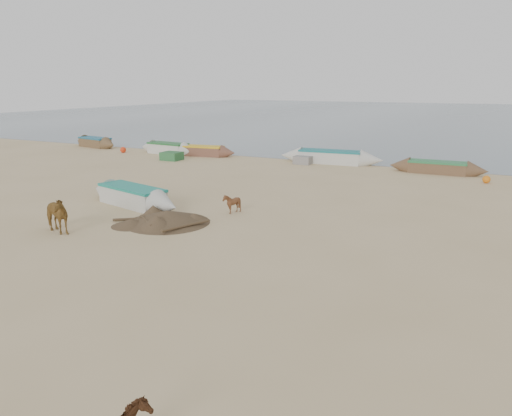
% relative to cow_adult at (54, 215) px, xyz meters
% --- Properties ---
extents(ground, '(140.00, 140.00, 0.00)m').
position_rel_cow_adult_xyz_m(ground, '(6.87, -0.60, -0.72)').
color(ground, tan).
rests_on(ground, ground).
extents(sea, '(160.00, 160.00, 0.00)m').
position_rel_cow_adult_xyz_m(sea, '(6.87, 81.40, -0.71)').
color(sea, slate).
rests_on(sea, ground).
extents(cow_adult, '(1.85, 1.18, 1.45)m').
position_rel_cow_adult_xyz_m(cow_adult, '(0.00, 0.00, 0.00)').
color(cow_adult, brown).
rests_on(cow_adult, ground).
extents(calf_front, '(1.06, 1.03, 0.90)m').
position_rel_cow_adult_xyz_m(calf_front, '(4.55, 5.62, -0.27)').
color(calf_front, '#59331C').
rests_on(calf_front, ground).
extents(near_canoe, '(6.41, 2.77, 0.91)m').
position_rel_cow_adult_xyz_m(near_canoe, '(-0.31, 4.79, -0.27)').
color(near_canoe, beige).
rests_on(near_canoe, ground).
extents(debris_pile, '(4.40, 4.40, 0.52)m').
position_rel_cow_adult_xyz_m(debris_pile, '(2.94, 3.09, -0.46)').
color(debris_pile, brown).
rests_on(debris_pile, ground).
extents(waterline_canoes, '(58.07, 3.74, 0.94)m').
position_rel_cow_adult_xyz_m(waterline_canoes, '(5.73, 20.30, -0.30)').
color(waterline_canoes, brown).
rests_on(waterline_canoes, ground).
extents(beach_clutter, '(41.43, 3.93, 0.64)m').
position_rel_cow_adult_xyz_m(beach_clutter, '(10.97, 18.59, -0.42)').
color(beach_clutter, '#2D6437').
rests_on(beach_clutter, ground).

